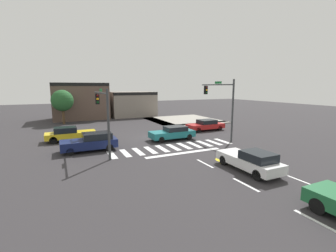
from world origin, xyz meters
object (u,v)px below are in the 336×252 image
car_yellow (70,134)px  car_red (206,125)px  car_white (251,161)px  roadside_tree (62,101)px  traffic_signal_southeast (220,98)px  traffic_signal_southwest (102,108)px  car_teal (173,133)px  car_navy (91,142)px

car_yellow → car_red: 15.61m
car_white → roadside_tree: size_ratio=0.92×
traffic_signal_southeast → roadside_tree: size_ratio=1.24×
traffic_signal_southwest → roadside_tree: bearing=8.4°
car_red → car_white: 14.25m
car_yellow → car_white: car_white is taller
traffic_signal_southeast → car_white: (-4.30, -8.91, -3.47)m
car_teal → car_yellow: (-9.60, 3.92, 0.02)m
car_navy → traffic_signal_southeast: bearing=177.5°
car_teal → car_yellow: size_ratio=0.96×
traffic_signal_southwest → car_red: 14.35m
car_yellow → roadside_tree: size_ratio=0.96×
traffic_signal_southwest → car_teal: size_ratio=1.29×
car_yellow → roadside_tree: (-0.23, 11.77, 2.66)m
car_white → roadside_tree: roadside_tree is taller
traffic_signal_southwest → roadside_tree: (-2.59, 17.58, -0.33)m
traffic_signal_southeast → car_teal: 6.06m
car_teal → car_yellow: 10.37m
traffic_signal_southwest → roadside_tree: size_ratio=1.20×
car_white → car_red: bearing=-22.8°
car_red → traffic_signal_southwest: bearing=-160.3°
traffic_signal_southeast → car_yellow: 15.69m
car_navy → car_white: bearing=132.2°
car_white → roadside_tree: 28.08m
traffic_signal_southeast → car_navy: 13.35m
traffic_signal_southwest → car_navy: size_ratio=1.30×
traffic_signal_southeast → car_navy: bearing=87.5°
car_navy → car_yellow: 4.98m
car_yellow → traffic_signal_southeast: bearing=-20.3°
traffic_signal_southeast → car_teal: traffic_signal_southeast is taller
traffic_signal_southeast → roadside_tree: 22.48m
car_yellow → car_white: 17.42m
car_teal → roadside_tree: roadside_tree is taller
car_navy → car_red: (14.11, 3.67, -0.09)m
roadside_tree → traffic_signal_southwest: bearing=-81.6°
traffic_signal_southwest → car_white: traffic_signal_southwest is taller
traffic_signal_southeast → roadside_tree: traffic_signal_southeast is taller
traffic_signal_southeast → roadside_tree: bearing=40.5°
traffic_signal_southeast → car_red: bearing=-16.1°
traffic_signal_southwest → car_teal: traffic_signal_southwest is taller
car_navy → car_red: 14.58m
traffic_signal_southwest → car_white: 11.79m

